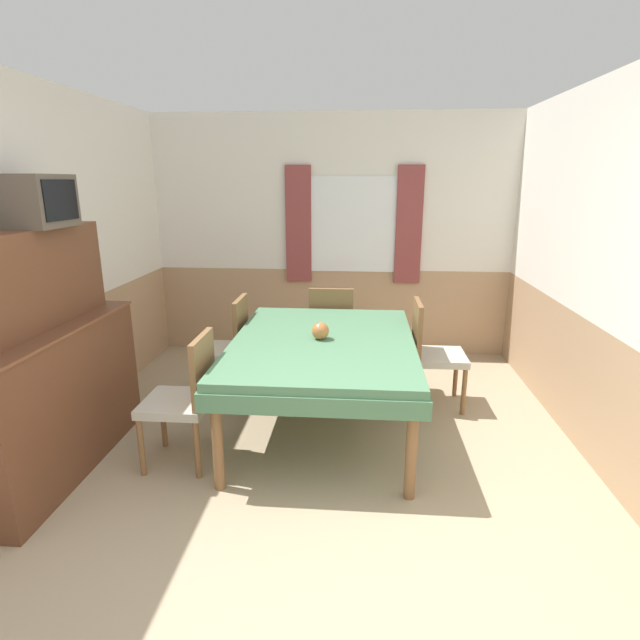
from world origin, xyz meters
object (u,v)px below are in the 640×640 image
chair_head_window (332,328)px  vase (320,331)px  dining_table (323,352)px  chair_left_far (227,345)px  chair_right_far (431,350)px  chair_left_near (186,395)px  sideboard (47,373)px  tv (40,201)px

chair_head_window → vase: chair_head_window is taller
dining_table → chair_left_far: chair_left_far is taller
chair_right_far → chair_left_near: same height
sideboard → vase: (1.74, 0.69, 0.12)m
chair_head_window → sideboard: size_ratio=0.57×
chair_right_far → chair_head_window: 1.07m
chair_head_window → tv: (-1.75, -1.65, 1.28)m
sideboard → tv: size_ratio=3.80×
vase → chair_left_far: bearing=148.0°
chair_right_far → chair_left_near: size_ratio=1.00×
sideboard → chair_left_near: bearing=9.6°
dining_table → chair_left_far: 1.06m
dining_table → chair_head_window: size_ratio=2.02×
vase → chair_head_window: bearing=88.9°
chair_left_near → chair_left_far: size_ratio=1.00×
chair_left_near → sideboard: sideboard is taller
chair_right_far → vase: bearing=-59.3°
chair_right_far → chair_left_near: bearing=-58.8°
sideboard → dining_table: bearing=21.4°
vase → dining_table: bearing=6.4°
chair_left_near → sideboard: 0.90m
chair_left_near → tv: 1.54m
chair_right_far → tv: size_ratio=2.17×
sideboard → chair_head_window: bearing=46.0°
chair_right_far → chair_left_near: (-1.79, -1.09, 0.00)m
chair_head_window → vase: 1.18m
chair_left_near → tv: (-0.86, 0.02, 1.28)m
chair_head_window → vase: size_ratio=7.04×
chair_head_window → dining_table: bearing=-90.0°
chair_right_far → sideboard: bearing=-65.1°
chair_left_far → vase: size_ratio=7.04×
dining_table → chair_right_far: (0.89, 0.54, -0.15)m
chair_left_near → chair_left_far: bearing=0.0°
dining_table → tv: tv is taller
chair_right_far → sideboard: 2.93m
chair_left_near → chair_head_window: bearing=-28.1°
dining_table → chair_left_far: bearing=148.8°
chair_left_near → chair_head_window: (0.89, 1.68, 0.00)m
sideboard → tv: 1.10m
dining_table → vase: vase is taller
chair_left_far → sideboard: bearing=144.9°
chair_left_far → tv: tv is taller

